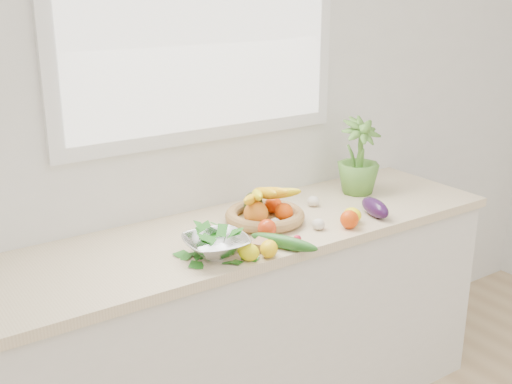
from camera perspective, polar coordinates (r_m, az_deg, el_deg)
back_wall at (r=2.67m, az=-4.81°, el=7.73°), size 4.50×0.02×2.70m
counter_cabinet at (r=2.76m, az=-1.12°, el=-12.41°), size 2.20×0.58×0.86m
countertop at (r=2.56m, az=-1.18°, el=-3.70°), size 2.24×0.62×0.04m
window_frame at (r=2.61m, az=-4.89°, el=16.33°), size 1.30×0.03×1.10m
window_pane at (r=2.60m, az=-4.66°, el=16.32°), size 1.18×0.01×0.98m
orange_loose at (r=2.57m, az=8.30°, el=-2.43°), size 0.08×0.08×0.07m
lemon_a at (r=2.26m, az=-0.65°, el=-5.37°), size 0.09×0.10×0.06m
lemon_b at (r=2.28m, az=1.16°, el=-5.07°), size 0.10×0.10×0.06m
lemon_c at (r=2.63m, az=8.57°, el=-2.04°), size 0.08×0.09×0.06m
apple at (r=2.45m, az=0.99°, el=-3.24°), size 0.08×0.08×0.07m
ginger at (r=2.37m, az=0.52°, el=-4.59°), size 0.12×0.10×0.03m
garlic_a at (r=2.53m, az=1.67°, el=-2.88°), size 0.07×0.07×0.05m
garlic_b at (r=2.80m, az=5.12°, el=-0.82°), size 0.06×0.06×0.05m
garlic_c at (r=2.54m, az=5.58°, el=-2.87°), size 0.07×0.07×0.04m
eggplant at (r=2.72m, az=10.53°, el=-1.37°), size 0.11×0.20×0.07m
cucumber at (r=2.36m, az=2.49°, el=-4.47°), size 0.17×0.27×0.05m
radish at (r=2.41m, az=3.69°, el=-4.19°), size 0.04×0.04×0.03m
potted_herb at (r=2.96m, az=9.12°, el=3.17°), size 0.21×0.21×0.35m
fruit_basket at (r=2.60m, az=0.75°, el=-1.70°), size 0.37×0.37×0.18m
colander_with_spinach at (r=2.28m, az=-3.58°, el=-4.34°), size 0.26×0.26×0.12m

